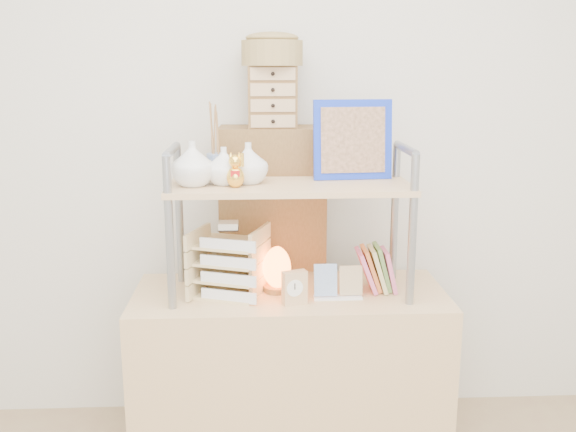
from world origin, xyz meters
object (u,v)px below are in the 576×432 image
letter_tray (229,266)px  salt_lamp (277,269)px  desk (290,381)px  cabinet (273,280)px

letter_tray → salt_lamp: 0.18m
letter_tray → salt_lamp: size_ratio=1.63×
letter_tray → salt_lamp: bearing=8.6°
desk → cabinet: bearing=98.3°
letter_tray → cabinet: bearing=65.7°
cabinet → letter_tray: bearing=-112.7°
desk → salt_lamp: 0.47m
cabinet → letter_tray: size_ratio=4.62×
desk → cabinet: cabinet is taller
cabinet → salt_lamp: (0.00, -0.36, 0.17)m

